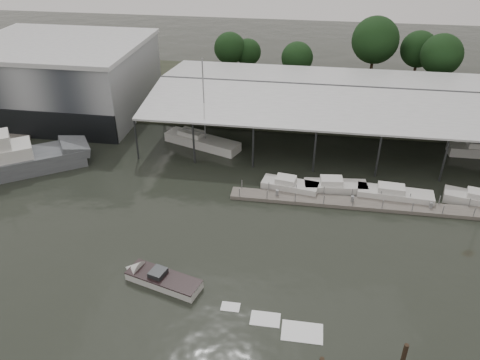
# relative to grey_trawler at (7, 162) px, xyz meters

# --- Properties ---
(ground) EXTENTS (200.00, 200.00, 0.00)m
(ground) POSITION_rel_grey_trawler_xyz_m (25.80, -10.55, -1.58)
(ground) COLOR black
(ground) RESTS_ON ground
(land_strip_far) EXTENTS (140.00, 30.00, 0.30)m
(land_strip_far) POSITION_rel_grey_trawler_xyz_m (25.80, 31.45, -1.48)
(land_strip_far) COLOR #373A2B
(land_strip_far) RESTS_ON ground
(storage_warehouse) EXTENTS (24.50, 20.50, 10.50)m
(storage_warehouse) POSITION_rel_grey_trawler_xyz_m (-2.20, 19.40, 3.71)
(storage_warehouse) COLOR #92979C
(storage_warehouse) RESTS_ON ground
(covered_boat_shed) EXTENTS (58.24, 24.00, 6.96)m
(covered_boat_shed) POSITION_rel_grey_trawler_xyz_m (42.80, 17.45, 4.55)
(covered_boat_shed) COLOR silver
(covered_boat_shed) RESTS_ON ground
(floating_dock) EXTENTS (28.00, 2.00, 1.40)m
(floating_dock) POSITION_rel_grey_trawler_xyz_m (40.80, -0.55, -1.38)
(floating_dock) COLOR slate
(floating_dock) RESTS_ON ground
(grey_trawler) EXTENTS (17.51, 13.92, 8.84)m
(grey_trawler) POSITION_rel_grey_trawler_xyz_m (0.00, 0.00, 0.00)
(grey_trawler) COLOR slate
(grey_trawler) RESTS_ON ground
(white_sailboat) EXTENTS (10.67, 6.12, 11.99)m
(white_sailboat) POSITION_rel_grey_trawler_xyz_m (20.79, 10.70, -0.94)
(white_sailboat) COLOR silver
(white_sailboat) RESTS_ON ground
(speedboat_underway) EXTENTS (17.82, 6.75, 2.00)m
(speedboat_underway) POSITION_rel_grey_trawler_xyz_m (22.93, -15.08, -1.19)
(speedboat_underway) COLOR silver
(speedboat_underway) RESTS_ON ground
(moored_cruiser_0) EXTENTS (6.46, 3.18, 1.70)m
(moored_cruiser_0) POSITION_rel_grey_trawler_xyz_m (33.01, 1.30, -0.97)
(moored_cruiser_0) COLOR silver
(moored_cruiser_0) RESTS_ON ground
(moored_cruiser_1) EXTENTS (7.04, 2.84, 1.70)m
(moored_cruiser_1) POSITION_rel_grey_trawler_xyz_m (38.01, 1.88, -0.97)
(moored_cruiser_1) COLOR silver
(moored_cruiser_1) RESTS_ON ground
(moored_cruiser_2) EXTENTS (8.09, 2.85, 1.70)m
(moored_cruiser_2) POSITION_rel_grey_trawler_xyz_m (44.34, 1.23, -0.97)
(moored_cruiser_2) COLOR silver
(moored_cruiser_2) RESTS_ON ground
(horizon_tree_line) EXTENTS (69.63, 11.09, 11.74)m
(horizon_tree_line) POSITION_rel_grey_trawler_xyz_m (50.61, 37.45, 4.70)
(horizon_tree_line) COLOR black
(horizon_tree_line) RESTS_ON ground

